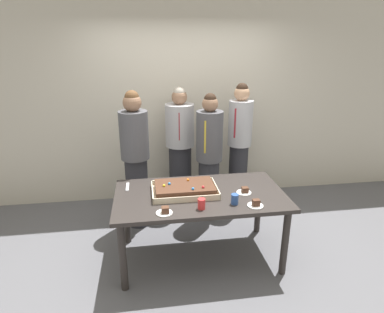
{
  "coord_description": "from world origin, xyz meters",
  "views": [
    {
      "loc": [
        -0.51,
        -2.94,
        2.22
      ],
      "look_at": [
        -0.06,
        0.15,
        1.1
      ],
      "focal_mm": 30.54,
      "sensor_mm": 36.0,
      "label": 1
    }
  ],
  "objects_px": {
    "plated_slice_near_left": "(244,191)",
    "person_green_shirt_behind": "(209,156)",
    "person_far_right_suit": "(239,144)",
    "drink_cup_nearest": "(235,199)",
    "person_serving_front": "(136,159)",
    "party_table": "(200,201)",
    "person_striped_tie_right": "(180,148)",
    "plated_slice_near_right": "(256,204)",
    "sheet_cake": "(185,189)",
    "cake_server_utensil": "(127,187)",
    "plated_slice_far_left": "(165,211)",
    "drink_cup_middle": "(202,204)"
  },
  "relations": [
    {
      "from": "plated_slice_far_left",
      "to": "person_serving_front",
      "type": "distance_m",
      "value": 1.17
    },
    {
      "from": "plated_slice_near_right",
      "to": "drink_cup_nearest",
      "type": "height_order",
      "value": "drink_cup_nearest"
    },
    {
      "from": "sheet_cake",
      "to": "plated_slice_near_left",
      "type": "height_order",
      "value": "sheet_cake"
    },
    {
      "from": "plated_slice_far_left",
      "to": "person_green_shirt_behind",
      "type": "xyz_separation_m",
      "value": [
        0.64,
        1.18,
        0.07
      ]
    },
    {
      "from": "person_green_shirt_behind",
      "to": "plated_slice_near_right",
      "type": "bearing_deg",
      "value": 37.75
    },
    {
      "from": "plated_slice_far_left",
      "to": "drink_cup_middle",
      "type": "relative_size",
      "value": 1.5
    },
    {
      "from": "plated_slice_near_right",
      "to": "person_green_shirt_behind",
      "type": "bearing_deg",
      "value": 100.36
    },
    {
      "from": "person_striped_tie_right",
      "to": "plated_slice_near_left",
      "type": "bearing_deg",
      "value": 26.34
    },
    {
      "from": "party_table",
      "to": "person_green_shirt_behind",
      "type": "relative_size",
      "value": 1.05
    },
    {
      "from": "plated_slice_near_left",
      "to": "person_far_right_suit",
      "type": "relative_size",
      "value": 0.09
    },
    {
      "from": "plated_slice_near_right",
      "to": "drink_cup_middle",
      "type": "xyz_separation_m",
      "value": [
        -0.51,
        0.03,
        0.03
      ]
    },
    {
      "from": "sheet_cake",
      "to": "plated_slice_near_right",
      "type": "height_order",
      "value": "sheet_cake"
    },
    {
      "from": "cake_server_utensil",
      "to": "plated_slice_near_left",
      "type": "bearing_deg",
      "value": -15.01
    },
    {
      "from": "cake_server_utensil",
      "to": "person_serving_front",
      "type": "bearing_deg",
      "value": 80.85
    },
    {
      "from": "sheet_cake",
      "to": "drink_cup_nearest",
      "type": "bearing_deg",
      "value": -34.89
    },
    {
      "from": "plated_slice_near_left",
      "to": "plated_slice_far_left",
      "type": "distance_m",
      "value": 0.88
    },
    {
      "from": "drink_cup_middle",
      "to": "plated_slice_far_left",
      "type": "bearing_deg",
      "value": -173.26
    },
    {
      "from": "drink_cup_nearest",
      "to": "person_green_shirt_behind",
      "type": "bearing_deg",
      "value": 91.66
    },
    {
      "from": "plated_slice_near_left",
      "to": "person_serving_front",
      "type": "distance_m",
      "value": 1.38
    },
    {
      "from": "plated_slice_near_left",
      "to": "person_striped_tie_right",
      "type": "distance_m",
      "value": 1.37
    },
    {
      "from": "party_table",
      "to": "drink_cup_nearest",
      "type": "distance_m",
      "value": 0.41
    },
    {
      "from": "drink_cup_nearest",
      "to": "person_serving_front",
      "type": "xyz_separation_m",
      "value": [
        -0.94,
        1.04,
        0.08
      ]
    },
    {
      "from": "plated_slice_far_left",
      "to": "drink_cup_middle",
      "type": "xyz_separation_m",
      "value": [
        0.34,
        0.04,
        0.03
      ]
    },
    {
      "from": "cake_server_utensil",
      "to": "drink_cup_nearest",
      "type": "bearing_deg",
      "value": -27.39
    },
    {
      "from": "sheet_cake",
      "to": "person_serving_front",
      "type": "bearing_deg",
      "value": 124.14
    },
    {
      "from": "plated_slice_near_left",
      "to": "person_green_shirt_behind",
      "type": "height_order",
      "value": "person_green_shirt_behind"
    },
    {
      "from": "party_table",
      "to": "person_serving_front",
      "type": "distance_m",
      "value": 1.04
    },
    {
      "from": "plated_slice_far_left",
      "to": "person_green_shirt_behind",
      "type": "distance_m",
      "value": 1.34
    },
    {
      "from": "person_far_right_suit",
      "to": "person_green_shirt_behind",
      "type": "bearing_deg",
      "value": -19.08
    },
    {
      "from": "cake_server_utensil",
      "to": "party_table",
      "type": "bearing_deg",
      "value": -19.86
    },
    {
      "from": "sheet_cake",
      "to": "drink_cup_nearest",
      "type": "relative_size",
      "value": 6.61
    },
    {
      "from": "person_green_shirt_behind",
      "to": "person_serving_front",
      "type": "bearing_deg",
      "value": -59.4
    },
    {
      "from": "person_striped_tie_right",
      "to": "plated_slice_near_right",
      "type": "bearing_deg",
      "value": 23.23
    },
    {
      "from": "plated_slice_near_left",
      "to": "drink_cup_middle",
      "type": "xyz_separation_m",
      "value": [
        -0.49,
        -0.26,
        0.03
      ]
    },
    {
      "from": "drink_cup_middle",
      "to": "cake_server_utensil",
      "type": "relative_size",
      "value": 0.5
    },
    {
      "from": "plated_slice_near_left",
      "to": "cake_server_utensil",
      "type": "bearing_deg",
      "value": 164.99
    },
    {
      "from": "cake_server_utensil",
      "to": "person_green_shirt_behind",
      "type": "bearing_deg",
      "value": 29.69
    },
    {
      "from": "sheet_cake",
      "to": "person_green_shirt_behind",
      "type": "height_order",
      "value": "person_green_shirt_behind"
    },
    {
      "from": "plated_slice_near_left",
      "to": "cake_server_utensil",
      "type": "xyz_separation_m",
      "value": [
        -1.18,
        0.32,
        -0.02
      ]
    },
    {
      "from": "plated_slice_near_left",
      "to": "drink_cup_nearest",
      "type": "distance_m",
      "value": 0.27
    },
    {
      "from": "drink_cup_nearest",
      "to": "person_serving_front",
      "type": "relative_size",
      "value": 0.06
    },
    {
      "from": "plated_slice_near_right",
      "to": "sheet_cake",
      "type": "bearing_deg",
      "value": 148.47
    },
    {
      "from": "plated_slice_near_left",
      "to": "drink_cup_nearest",
      "type": "height_order",
      "value": "drink_cup_nearest"
    },
    {
      "from": "plated_slice_near_right",
      "to": "person_serving_front",
      "type": "bearing_deg",
      "value": 135.08
    },
    {
      "from": "party_table",
      "to": "person_far_right_suit",
      "type": "distance_m",
      "value": 1.36
    },
    {
      "from": "drink_cup_middle",
      "to": "drink_cup_nearest",
      "type": "bearing_deg",
      "value": 8.27
    },
    {
      "from": "plated_slice_near_left",
      "to": "plated_slice_near_right",
      "type": "xyz_separation_m",
      "value": [
        0.02,
        -0.29,
        0.0
      ]
    },
    {
      "from": "person_green_shirt_behind",
      "to": "plated_slice_far_left",
      "type": "bearing_deg",
      "value": -0.91
    },
    {
      "from": "person_serving_front",
      "to": "cake_server_utensil",
      "type": "bearing_deg",
      "value": -43.3
    },
    {
      "from": "plated_slice_near_right",
      "to": "plated_slice_far_left",
      "type": "bearing_deg",
      "value": -179.12
    }
  ]
}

